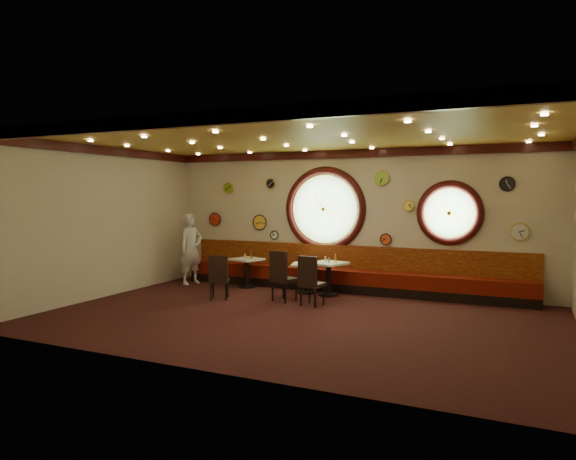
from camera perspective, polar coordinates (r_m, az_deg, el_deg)
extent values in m
cube|color=black|center=(9.25, 1.01, -9.72)|extent=(9.00, 6.00, 0.00)
cube|color=gold|center=(9.05, 1.04, 10.38)|extent=(9.00, 6.00, 0.02)
cube|color=beige|center=(11.81, 6.87, 1.08)|extent=(9.00, 0.02, 3.20)
cube|color=beige|center=(6.38, -9.84, -1.41)|extent=(9.00, 0.02, 3.20)
cube|color=beige|center=(11.57, -19.85, 0.81)|extent=(0.02, 6.00, 3.20)
cube|color=black|center=(11.79, 6.85, 8.42)|extent=(9.00, 0.10, 0.18)
cube|color=black|center=(6.46, -9.74, 12.08)|extent=(9.00, 0.10, 0.18)
cube|color=black|center=(11.55, -19.86, 8.31)|extent=(0.10, 6.00, 0.18)
cube|color=black|center=(11.72, 6.39, -6.32)|extent=(8.00, 0.55, 0.20)
cube|color=#570F07|center=(11.68, 6.40, -5.12)|extent=(8.00, 0.55, 0.30)
cube|color=#600907|center=(11.83, 6.74, -3.04)|extent=(8.00, 0.10, 0.55)
cylinder|color=#7CAB66|center=(12.00, 4.14, 2.34)|extent=(1.66, 0.02, 1.66)
torus|color=black|center=(11.98, 4.11, 2.34)|extent=(1.98, 0.18, 1.98)
torus|color=gold|center=(11.95, 4.06, 2.34)|extent=(1.61, 0.03, 1.61)
cylinder|color=#7CAB66|center=(11.32, 17.53, 1.81)|extent=(1.10, 0.02, 1.10)
torus|color=black|center=(11.31, 17.52, 1.81)|extent=(1.38, 0.18, 1.38)
torus|color=gold|center=(11.28, 17.50, 1.81)|extent=(1.09, 0.03, 1.09)
cylinder|color=#8BD041|center=(11.56, 10.41, 5.69)|extent=(0.30, 0.03, 0.30)
cylinder|color=white|center=(12.51, -1.52, -0.56)|extent=(0.20, 0.03, 0.20)
cylinder|color=#8AB724|center=(13.10, -6.65, 4.65)|extent=(0.26, 0.03, 0.26)
cylinder|color=black|center=(11.20, 23.18, 4.73)|extent=(0.28, 0.03, 0.28)
cylinder|color=yellow|center=(12.68, -3.14, 0.85)|extent=(0.36, 0.03, 0.36)
cylinder|color=red|center=(13.33, -8.09, 1.19)|extent=(0.32, 0.03, 0.32)
cylinder|color=#F24B1C|center=(11.57, 10.80, -1.00)|extent=(0.24, 0.03, 0.24)
cylinder|color=black|center=(12.52, -1.94, 5.16)|extent=(0.24, 0.03, 0.24)
cylinder|color=#FFF354|center=(11.42, 13.29, 2.66)|extent=(0.22, 0.03, 0.22)
cylinder|color=white|center=(11.22, 24.33, -0.16)|extent=(0.34, 0.03, 0.34)
cylinder|color=black|center=(12.21, -4.59, -6.24)|extent=(0.39, 0.39, 0.05)
cylinder|color=black|center=(12.16, -4.60, -4.79)|extent=(0.11, 0.11, 0.63)
cube|color=white|center=(12.12, -4.61, -3.26)|extent=(0.78, 0.78, 0.04)
cylinder|color=black|center=(11.48, 1.98, -6.89)|extent=(0.38, 0.38, 0.05)
cylinder|color=black|center=(11.43, 1.99, -5.41)|extent=(0.10, 0.10, 0.60)
cube|color=white|center=(11.38, 1.99, -3.86)|extent=(0.74, 0.74, 0.04)
cylinder|color=black|center=(11.21, 4.51, -7.15)|extent=(0.42, 0.42, 0.06)
cylinder|color=black|center=(11.15, 4.52, -5.48)|extent=(0.11, 0.11, 0.67)
cube|color=white|center=(11.10, 4.53, -3.71)|extent=(0.83, 0.83, 0.05)
cube|color=black|center=(10.88, -7.63, -5.58)|extent=(0.52, 0.52, 0.07)
cube|color=black|center=(10.67, -7.76, -4.19)|extent=(0.38, 0.21, 0.51)
cube|color=black|center=(10.58, -0.41, -5.56)|extent=(0.54, 0.54, 0.08)
cube|color=black|center=(10.39, -1.09, -3.92)|extent=(0.44, 0.17, 0.57)
cube|color=black|center=(10.16, 2.71, -6.08)|extent=(0.48, 0.48, 0.07)
cube|color=black|center=(9.96, 2.18, -4.49)|extent=(0.42, 0.12, 0.54)
cylinder|color=silver|center=(12.16, -4.80, -2.87)|extent=(0.04, 0.04, 0.11)
cylinder|color=silver|center=(11.41, 1.96, -3.51)|extent=(0.03, 0.03, 0.09)
cylinder|color=silver|center=(11.13, 4.19, -3.26)|extent=(0.04, 0.04, 0.11)
cylinder|color=silver|center=(12.13, -4.73, -2.92)|extent=(0.03, 0.03, 0.09)
cylinder|color=#B9B8BD|center=(11.32, 2.05, -3.56)|extent=(0.03, 0.03, 0.09)
cylinder|color=silver|center=(11.00, 4.56, -3.37)|extent=(0.04, 0.04, 0.11)
cylinder|color=#C7872F|center=(12.07, -4.07, -2.76)|extent=(0.05, 0.05, 0.17)
cylinder|color=gold|center=(11.39, 2.58, -3.35)|extent=(0.05, 0.05, 0.16)
cylinder|color=gold|center=(11.13, 5.33, -3.16)|extent=(0.05, 0.05, 0.16)
imported|color=silver|center=(12.76, -10.72, -2.06)|extent=(0.58, 0.72, 1.72)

